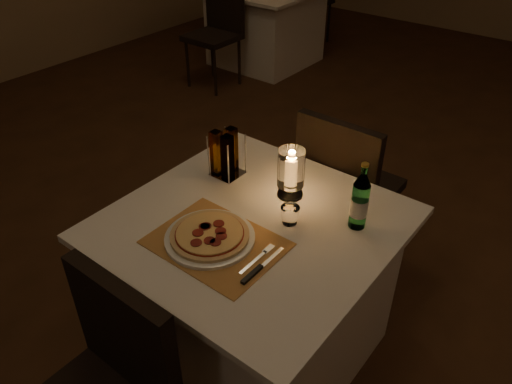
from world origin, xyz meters
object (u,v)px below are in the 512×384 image
Objects in this scene: main_table at (253,290)px; chair_far at (344,180)px; hurricane_candle at (291,170)px; plate at (210,238)px; water_bottle at (360,202)px; neighbor_table_left at (266,26)px; tumbler at (290,215)px; pizza at (210,234)px.

main_table is 1.11× the size of chair_far.
hurricane_candle is at bearing 86.51° from main_table.
plate is 1.20× the size of water_bottle.
main_table is 3.74× the size of water_bottle.
hurricane_candle is 3.53m from neighbor_table_left.
chair_far reaches higher than tumbler.
water_bottle is at bearing 33.93° from main_table.
tumbler is at bearing 33.27° from main_table.
hurricane_candle is at bearing -51.25° from neighbor_table_left.
main_table is 3.12× the size of plate.
neighbor_table_left is (-2.13, 3.13, -0.39)m from pizza.
water_bottle is (0.32, -0.50, 0.30)m from chair_far.
plate is at bearing -93.20° from chair_far.
neighbor_table_left is at bearing 126.41° from main_table.
tumbler reaches higher than pizza.
chair_far is 4.40× the size of hurricane_candle.
pizza reaches higher than plate.
neighbor_table_left is at bearing 134.21° from chair_far.
neighbor_table_left is (-2.18, 2.24, -0.18)m from chair_far.
hurricane_candle is at bearing -88.42° from chair_far.
plate is at bearing -122.83° from tumbler.
chair_far is 3.13m from neighbor_table_left.
chair_far is 0.58m from hurricane_candle.
pizza is 0.54m from water_bottle.
main_table and neighbor_table_left have the same top height.
chair_far reaches higher than main_table.
plate is 0.30m from tumbler.
main_table is at bearing -146.73° from tumbler.
water_bottle is at bearing -47.67° from neighbor_table_left.
chair_far is 0.69m from tumbler.
plate reaches higher than neighbor_table_left.
chair_far is 0.90× the size of neighbor_table_left.
tumbler reaches higher than main_table.
hurricane_candle reaches higher than tumbler.
chair_far is at bearing 100.17° from tumbler.
main_table is 0.61m from water_bottle.
neighbor_table_left is (-2.19, 2.73, -0.49)m from hurricane_candle.
chair_far is at bearing 90.00° from main_table.
neighbor_table_left is (-2.29, 2.88, -0.40)m from tumbler.
main_table is at bearing -93.49° from hurricane_candle.
tumbler is (0.11, 0.08, 0.40)m from main_table.
water_bottle is (0.32, 0.21, 0.47)m from main_table.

